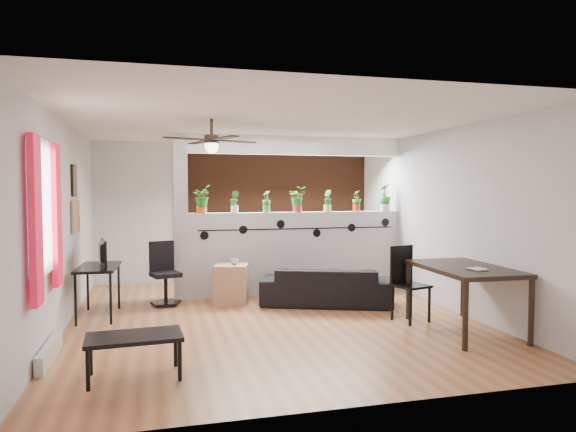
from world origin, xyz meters
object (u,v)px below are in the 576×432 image
(potted_plant_2, at_px, (266,201))
(potted_plant_4, at_px, (327,200))
(ceiling_fan, at_px, (212,142))
(potted_plant_3, at_px, (297,199))
(potted_plant_5, at_px, (357,200))
(potted_plant_6, at_px, (385,197))
(dining_table, at_px, (465,273))
(office_chair, at_px, (164,277))
(cube_shelf, at_px, (231,284))
(coffee_table, at_px, (134,340))
(potted_plant_0, at_px, (202,198))
(cup, at_px, (234,262))
(potted_plant_1, at_px, (235,201))
(sofa, at_px, (327,287))
(folding_chair, at_px, (406,276))
(computer_desk, at_px, (98,271))

(potted_plant_2, relative_size, potted_plant_4, 0.96)
(ceiling_fan, xyz_separation_m, potted_plant_3, (1.60, 1.80, -0.74))
(potted_plant_3, relative_size, potted_plant_5, 1.18)
(potted_plant_6, distance_m, dining_table, 2.93)
(office_chair, bearing_deg, potted_plant_5, 7.02)
(cube_shelf, bearing_deg, dining_table, -25.32)
(office_chair, xyz_separation_m, coffee_table, (-0.31, -3.01, -0.05))
(potted_plant_0, height_order, dining_table, potted_plant_0)
(cup, distance_m, coffee_table, 3.16)
(potted_plant_1, bearing_deg, coffee_table, -112.78)
(cube_shelf, bearing_deg, cup, 15.91)
(potted_plant_2, bearing_deg, cube_shelf, -140.12)
(cube_shelf, distance_m, coffee_table, 3.13)
(potted_plant_1, relative_size, dining_table, 0.24)
(potted_plant_6, bearing_deg, cup, -168.45)
(office_chair, bearing_deg, potted_plant_6, 6.04)
(potted_plant_6, bearing_deg, coffee_table, -140.03)
(potted_plant_3, xyz_separation_m, potted_plant_5, (1.05, 0.00, -0.03))
(potted_plant_3, relative_size, potted_plant_4, 1.15)
(potted_plant_2, xyz_separation_m, cube_shelf, (-0.67, -0.56, -1.25))
(office_chair, bearing_deg, potted_plant_4, 8.37)
(potted_plant_0, xyz_separation_m, coffee_table, (-0.90, -3.41, -1.23))
(potted_plant_6, distance_m, coffee_table, 5.45)
(ceiling_fan, height_order, potted_plant_1, ceiling_fan)
(potted_plant_5, xyz_separation_m, potted_plant_6, (0.53, 0.00, 0.05))
(cup, relative_size, coffee_table, 0.13)
(potted_plant_1, bearing_deg, cup, -99.12)
(potted_plant_3, relative_size, cube_shelf, 0.72)
(potted_plant_3, relative_size, coffee_table, 0.48)
(potted_plant_6, xyz_separation_m, coffee_table, (-4.06, -3.41, -1.24))
(dining_table, bearing_deg, ceiling_fan, 161.60)
(ceiling_fan, relative_size, cube_shelf, 2.02)
(sofa, bearing_deg, dining_table, 143.15)
(folding_chair, bearing_deg, potted_plant_3, 113.27)
(cube_shelf, relative_size, coffee_table, 0.67)
(potted_plant_4, relative_size, cube_shelf, 0.63)
(sofa, height_order, cube_shelf, cube_shelf)
(cube_shelf, bearing_deg, coffee_table, -98.46)
(office_chair, distance_m, dining_table, 4.26)
(coffee_table, bearing_deg, cube_shelf, 65.62)
(cube_shelf, xyz_separation_m, folding_chair, (2.10, -1.55, 0.29))
(sofa, bearing_deg, office_chair, 6.45)
(office_chair, height_order, dining_table, office_chair)
(computer_desk, bearing_deg, ceiling_fan, -30.75)
(sofa, bearing_deg, folding_chair, 142.99)
(sofa, relative_size, computer_desk, 1.88)
(cup, relative_size, computer_desk, 0.12)
(potted_plant_2, relative_size, folding_chair, 0.36)
(potted_plant_0, bearing_deg, coffee_table, -104.86)
(ceiling_fan, distance_m, potted_plant_4, 2.89)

